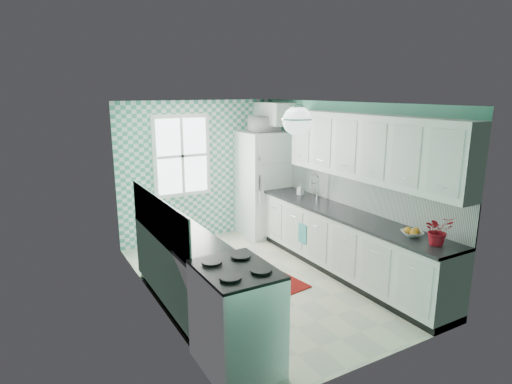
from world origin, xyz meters
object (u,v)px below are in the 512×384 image
stove (236,316)px  potted_plant (438,230)px  ceiling_light (297,121)px  fridge (264,184)px  fruit_bowl (412,233)px  microwave (264,124)px  sink (310,200)px

stove → potted_plant: (2.40, -0.36, 0.58)m
ceiling_light → fridge: 3.14m
potted_plant → stove: bearing=171.5°
fridge → potted_plant: (0.09, -3.72, 0.15)m
fruit_bowl → microwave: size_ratio=0.49×
fridge → ceiling_light: bearing=-116.2°
fruit_bowl → potted_plant: bearing=-90.0°
fruit_bowl → fridge: bearing=91.5°
sink → microwave: (-0.09, 1.30, 1.14)m
potted_plant → fridge: bearing=91.4°
fridge → fruit_bowl: size_ratio=7.79×
microwave → stove: bearing=54.0°
ceiling_light → fridge: size_ratio=0.18×
fridge → fruit_bowl: (0.09, -3.36, 0.01)m
fridge → microwave: (0.00, 0.00, 1.11)m
sink → fridge: bearing=92.3°
stove → fruit_bowl: size_ratio=4.14×
potted_plant → microwave: (-0.09, 3.72, 0.96)m
microwave → ceiling_light: bearing=65.4°
sink → ceiling_light: bearing=-134.7°
fridge → fruit_bowl: 3.36m
ceiling_light → potted_plant: (1.20, -1.12, -1.21)m
fridge → microwave: microwave is taller
fruit_bowl → sink: bearing=89.9°
ceiling_light → microwave: size_ratio=0.69×
potted_plant → microwave: 3.84m
fruit_bowl → microwave: bearing=91.5°
fruit_bowl → ceiling_light: bearing=147.6°
stove → ceiling_light: bearing=34.2°
sink → fruit_bowl: bearing=-92.0°
stove → microwave: (2.31, 3.36, 1.54)m
ceiling_light → sink: bearing=47.2°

